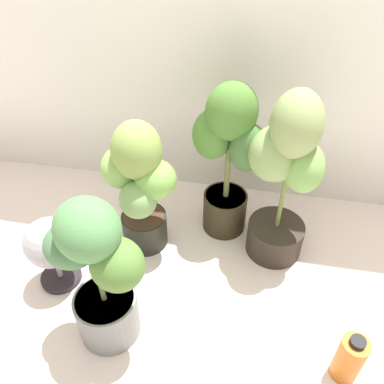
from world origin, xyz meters
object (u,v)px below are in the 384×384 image
object	(u,v)px
potted_plant_front_left	(98,272)
potted_plant_back_left	(139,183)
potted_plant_back_center	(228,154)
nutrient_bottle	(349,358)
potted_plant_back_right	(285,174)
floor_fan	(51,245)

from	to	relation	value
potted_plant_front_left	potted_plant_back_left	xyz separation A→B (m)	(0.01, 0.49, 0.01)
potted_plant_back_center	nutrient_bottle	size ratio (longest dim) A/B	3.42
potted_plant_back_left	nutrient_bottle	size ratio (longest dim) A/B	2.91
potted_plant_back_right	floor_fan	size ratio (longest dim) A/B	2.40
nutrient_bottle	potted_plant_back_left	bearing A→B (deg)	150.82
floor_fan	nutrient_bottle	world-z (taller)	floor_fan
potted_plant_front_left	floor_fan	xyz separation A→B (m)	(-0.31, 0.20, -0.14)
nutrient_bottle	potted_plant_back_center	bearing A→B (deg)	127.83
potted_plant_back_center	potted_plant_back_left	distance (m)	0.42
potted_plant_front_left	nutrient_bottle	distance (m)	0.94
potted_plant_front_left	nutrient_bottle	size ratio (longest dim) A/B	2.95
potted_plant_back_left	floor_fan	bearing A→B (deg)	-137.59
potted_plant_back_left	floor_fan	world-z (taller)	potted_plant_back_left
potted_plant_back_right	floor_fan	bearing A→B (deg)	-158.89
potted_plant_back_center	nutrient_bottle	bearing A→B (deg)	-52.17
potted_plant_back_left	nutrient_bottle	distance (m)	1.07
potted_plant_front_left	potted_plant_back_left	world-z (taller)	potted_plant_front_left
potted_plant_back_center	potted_plant_front_left	size ratio (longest dim) A/B	1.16
potted_plant_front_left	nutrient_bottle	world-z (taller)	potted_plant_front_left
floor_fan	nutrient_bottle	xyz separation A→B (m)	(1.22, -0.22, -0.12)
potted_plant_front_left	potted_plant_back_left	size ratio (longest dim) A/B	1.01
potted_plant_back_left	floor_fan	size ratio (longest dim) A/B	1.93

